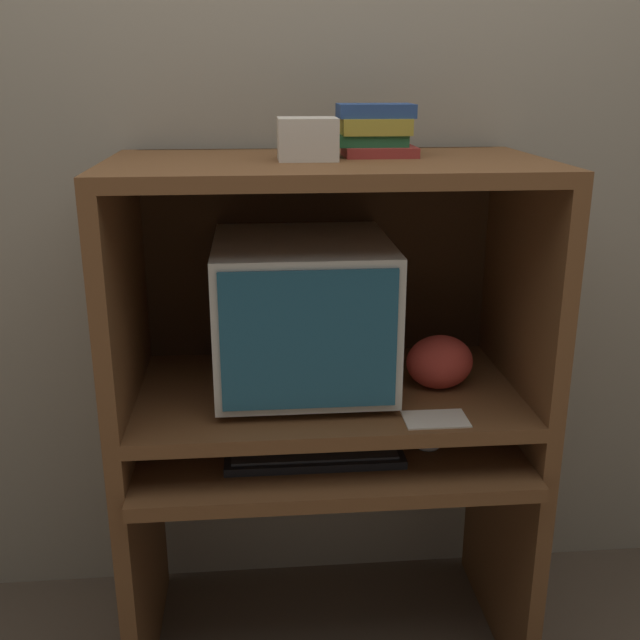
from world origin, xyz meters
The scene contains 11 objects.
wall_back centered at (0.00, 0.63, 1.30)m, with size 6.00×0.06×2.60m.
desk_base centered at (0.00, 0.24, 0.42)m, with size 1.05×0.61×0.65m.
desk_monitor_shelf centered at (0.00, 0.29, 0.75)m, with size 1.05×0.57×0.13m.
hutch_upper centered at (0.00, 0.32, 1.17)m, with size 1.05×0.57×0.58m.
crt_monitor centered at (-0.06, 0.31, 0.98)m, with size 0.44×0.46×0.38m.
keyboard centered at (-0.04, 0.15, 0.66)m, with size 0.44×0.15×0.03m.
mouse centered at (0.25, 0.17, 0.66)m, with size 0.06×0.04×0.03m.
snack_bag centered at (0.29, 0.26, 0.85)m, with size 0.17×0.13×0.14m.
book_stack centered at (0.12, 0.35, 1.42)m, with size 0.19×0.15×0.12m.
paper_card centered at (0.24, 0.07, 0.78)m, with size 0.15×0.10×0.00m.
storage_box centered at (-0.05, 0.28, 1.41)m, with size 0.14×0.12×0.10m.
Camera 1 is at (-0.18, -1.50, 1.55)m, focal length 42.00 mm.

